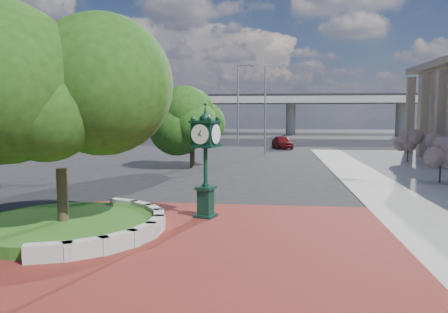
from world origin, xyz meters
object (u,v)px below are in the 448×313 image
street_lamp_near (267,103)px  street_lamp_far (240,98)px  parked_car (282,142)px  post_clock (206,156)px

street_lamp_near → street_lamp_far: bearing=106.1°
parked_car → street_lamp_far: size_ratio=0.43×
parked_car → street_lamp_near: bearing=-116.0°
post_clock → parked_car: post_clock is taller
post_clock → street_lamp_far: bearing=92.8°
street_lamp_far → street_lamp_near: bearing=-73.9°
post_clock → street_lamp_near: bearing=86.1°
parked_car → street_lamp_near: (-1.62, -7.62, 4.31)m
post_clock → street_lamp_near: street_lamp_near is taller
parked_car → street_lamp_near: street_lamp_near is taller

